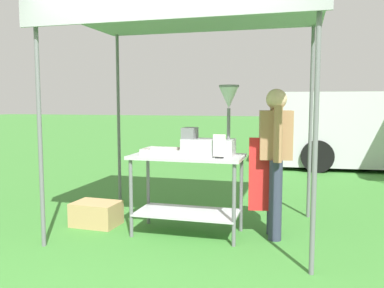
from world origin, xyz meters
name	(u,v)px	position (x,y,z in m)	size (l,w,h in m)	color
ground_plane	(246,165)	(0.00, 6.00, 0.00)	(70.00, 70.00, 0.00)	#3D7F33
stall_canopy	(190,20)	(0.01, 0.94, 2.35)	(2.83, 2.01, 2.46)	slate
donut_cart	(187,177)	(0.01, 0.85, 0.64)	(1.23, 0.61, 0.89)	#B7B7BC
donut_tray	(164,153)	(-0.23, 0.79, 0.91)	(0.45, 0.32, 0.07)	#B7B7BC
donut_fryer	(212,134)	(0.28, 0.87, 1.13)	(0.61, 0.28, 0.76)	#B7B7BC
menu_sign	(219,148)	(0.40, 0.68, 1.00)	(0.13, 0.05, 0.25)	black
vendor	(275,155)	(0.95, 1.00, 0.90)	(0.46, 0.54, 1.61)	#2D3347
supply_crate	(96,214)	(-1.13, 0.87, 0.14)	(0.55, 0.41, 0.28)	tan
van_silver	(383,129)	(3.01, 6.47, 0.88)	(5.01, 2.33, 1.69)	#BCBCC1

